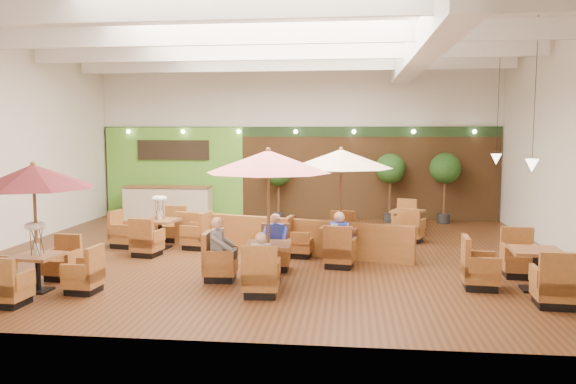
# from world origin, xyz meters

# --- Properties ---
(room) EXTENTS (14.04, 14.00, 5.52)m
(room) POSITION_xyz_m (0.25, 1.22, 3.63)
(room) COLOR #381E0F
(room) RESTS_ON ground
(service_counter) EXTENTS (3.00, 0.75, 1.18)m
(service_counter) POSITION_xyz_m (-4.40, 5.10, 0.58)
(service_counter) COLOR beige
(service_counter) RESTS_ON ground
(booth_divider) EXTENTS (6.22, 2.02, 0.89)m
(booth_divider) POSITION_xyz_m (0.28, 0.03, 0.45)
(booth_divider) COLOR brown
(booth_divider) RESTS_ON ground
(table_0) EXTENTS (2.44, 2.44, 2.48)m
(table_0) POSITION_xyz_m (-4.00, -3.83, 1.69)
(table_0) COLOR brown
(table_0) RESTS_ON ground
(table_1) EXTENTS (2.59, 2.67, 2.72)m
(table_1) POSITION_xyz_m (0.18, -2.67, 1.95)
(table_1) COLOR brown
(table_1) RESTS_ON ground
(table_2) EXTENTS (2.58, 2.68, 2.67)m
(table_2) POSITION_xyz_m (1.59, -0.31, 1.92)
(table_2) COLOR brown
(table_2) RESTS_ON ground
(table_3) EXTENTS (2.66, 2.66, 1.54)m
(table_3) POSITION_xyz_m (-3.05, 0.34, 0.43)
(table_3) COLOR brown
(table_3) RESTS_ON ground
(table_4) EXTENTS (1.85, 2.74, 1.02)m
(table_4) POSITION_xyz_m (5.10, -2.75, 0.38)
(table_4) COLOR brown
(table_4) RESTS_ON ground
(table_5) EXTENTS (1.11, 2.72, 0.95)m
(table_5) POSITION_xyz_m (3.57, 2.87, 0.36)
(table_5) COLOR brown
(table_5) RESTS_ON ground
(topiary_0) EXTENTS (0.90, 0.90, 2.10)m
(topiary_0) POSITION_xyz_m (-0.55, 5.30, 1.56)
(topiary_0) COLOR black
(topiary_0) RESTS_ON ground
(topiary_1) EXTENTS (1.00, 1.00, 2.32)m
(topiary_1) POSITION_xyz_m (3.22, 5.30, 1.73)
(topiary_1) COLOR black
(topiary_1) RESTS_ON ground
(topiary_2) EXTENTS (1.01, 1.01, 2.35)m
(topiary_2) POSITION_xyz_m (5.01, 5.30, 1.75)
(topiary_2) COLOR black
(topiary_2) RESTS_ON ground
(diner_0) EXTENTS (0.39, 0.34, 0.74)m
(diner_0) POSITION_xyz_m (0.25, -3.67, 0.74)
(diner_0) COLOR silver
(diner_0) RESTS_ON ground
(diner_1) EXTENTS (0.40, 0.32, 0.79)m
(diner_1) POSITION_xyz_m (0.25, -1.68, 0.75)
(diner_1) COLOR #2A3AB6
(diner_1) RESTS_ON ground
(diner_2) EXTENTS (0.36, 0.43, 0.85)m
(diner_2) POSITION_xyz_m (-0.75, -2.67, 0.78)
(diner_2) COLOR slate
(diner_2) RESTS_ON ground
(diner_3) EXTENTS (0.43, 0.38, 0.81)m
(diner_3) POSITION_xyz_m (1.65, -1.29, 0.76)
(diner_3) COLOR #2A3AB6
(diner_3) RESTS_ON ground
(diner_4) EXTENTS (0.39, 0.31, 0.79)m
(diner_4) POSITION_xyz_m (1.65, -1.29, 0.76)
(diner_4) COLOR silver
(diner_4) RESTS_ON ground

